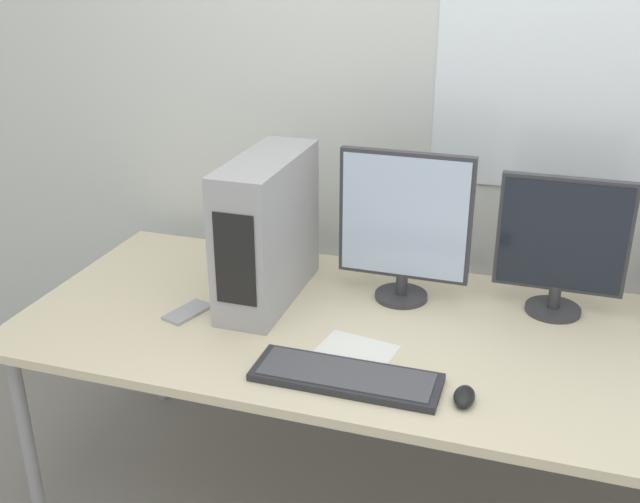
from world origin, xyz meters
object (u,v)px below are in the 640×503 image
(monitor_right_near, at_px, (562,244))
(cell_phone, at_px, (188,312))
(mouse, at_px, (464,396))
(monitor_main, at_px, (404,224))
(keyboard, at_px, (346,377))
(pc_tower, at_px, (267,229))

(monitor_right_near, distance_m, cell_phone, 1.15)
(monitor_right_near, relative_size, mouse, 4.65)
(monitor_main, xyz_separation_m, cell_phone, (-0.60, -0.30, -0.25))
(monitor_main, height_order, monitor_right_near, monitor_main)
(monitor_main, height_order, keyboard, monitor_main)
(mouse, bearing_deg, cell_phone, 166.27)
(monitor_main, bearing_deg, keyboard, -93.91)
(pc_tower, bearing_deg, monitor_main, 15.55)
(mouse, bearing_deg, monitor_main, 117.69)
(monitor_main, bearing_deg, pc_tower, -164.45)
(keyboard, bearing_deg, mouse, -0.55)
(monitor_main, xyz_separation_m, monitor_right_near, (0.46, 0.05, -0.03))
(monitor_right_near, distance_m, keyboard, 0.78)
(mouse, bearing_deg, keyboard, 179.45)
(pc_tower, height_order, cell_phone, pc_tower)
(cell_phone, bearing_deg, monitor_main, 44.14)
(monitor_right_near, bearing_deg, monitor_main, -173.65)
(pc_tower, distance_m, cell_phone, 0.35)
(monitor_main, distance_m, keyboard, 0.57)
(pc_tower, xyz_separation_m, monitor_right_near, (0.87, 0.17, -0.00))
(monitor_right_near, xyz_separation_m, keyboard, (-0.50, -0.57, -0.22))
(pc_tower, relative_size, monitor_right_near, 1.15)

